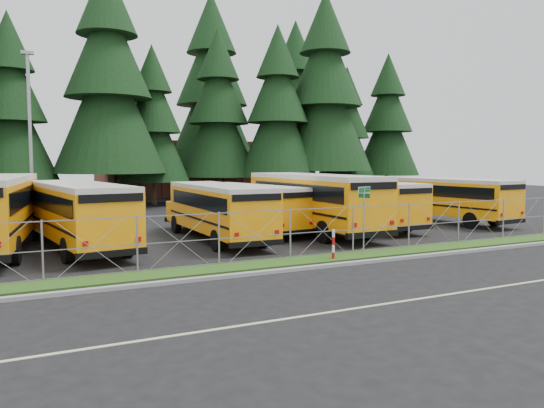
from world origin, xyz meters
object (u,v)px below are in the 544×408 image
at_px(bus_6, 358,204).
at_px(bus_east, 442,200).
at_px(bus_4, 247,208).
at_px(bus_1, 77,216).
at_px(bus_3, 217,212).
at_px(bus_5, 310,204).
at_px(striped_bollard, 333,245).
at_px(street_sign, 364,206).
at_px(light_standard, 30,133).

xyz_separation_m(bus_6, bus_east, (6.26, -0.25, 0.04)).
bearing_deg(bus_4, bus_1, -176.52).
xyz_separation_m(bus_3, bus_5, (5.44, 0.33, 0.21)).
bearing_deg(bus_1, bus_east, -5.94).
height_order(bus_1, striped_bollard, bus_1).
bearing_deg(bus_4, striped_bollard, -99.52).
bearing_deg(bus_6, bus_1, -178.99).
xyz_separation_m(bus_1, bus_5, (11.83, 0.03, 0.12)).
relative_size(bus_3, bus_5, 0.87).
distance_m(bus_6, bus_east, 6.26).
bearing_deg(street_sign, light_standard, 126.05).
relative_size(bus_5, bus_6, 1.17).
relative_size(bus_1, bus_3, 1.06).
distance_m(bus_5, bus_east, 9.90).
distance_m(bus_east, street_sign, 13.38).
bearing_deg(bus_5, bus_6, 10.90).
bearing_deg(bus_4, bus_east, -13.65).
height_order(bus_4, street_sign, street_sign).
bearing_deg(light_standard, striped_bollard, -59.04).
bearing_deg(bus_6, bus_5, -170.65).
distance_m(bus_5, bus_6, 3.70).
relative_size(bus_6, street_sign, 3.66).
relative_size(bus_5, bus_east, 1.14).
distance_m(bus_1, bus_east, 21.72).
xyz_separation_m(bus_1, bus_east, (21.71, 0.49, -0.07)).
height_order(bus_3, bus_5, bus_5).
xyz_separation_m(bus_6, striped_bollard, (-6.80, -7.91, -0.75)).
bearing_deg(street_sign, bus_3, 122.42).
bearing_deg(striped_bollard, bus_3, 108.26).
distance_m(bus_5, light_standard, 16.76).
height_order(bus_east, light_standard, light_standard).
bearing_deg(street_sign, bus_east, 32.53).
height_order(bus_5, light_standard, light_standard).
relative_size(bus_3, street_sign, 3.71).
distance_m(bus_1, bus_3, 6.39).
height_order(bus_1, light_standard, light_standard).
xyz_separation_m(bus_3, light_standard, (-7.77, 9.86, 4.13)).
bearing_deg(bus_6, bus_4, 169.18).
distance_m(bus_4, light_standard, 13.57).
bearing_deg(bus_east, bus_5, 177.47).
height_order(bus_6, striped_bollard, bus_6).
relative_size(bus_4, light_standard, 0.97).
relative_size(bus_4, bus_5, 0.82).
bearing_deg(bus_3, bus_4, 40.22).
distance_m(bus_3, street_sign, 7.60).
bearing_deg(bus_east, bus_1, 176.10).
xyz_separation_m(bus_4, bus_6, (6.55, -1.05, 0.06)).
distance_m(bus_east, light_standard, 25.16).
distance_m(bus_6, light_standard, 19.46).
xyz_separation_m(bus_4, striped_bollard, (-0.26, -8.96, -0.69)).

